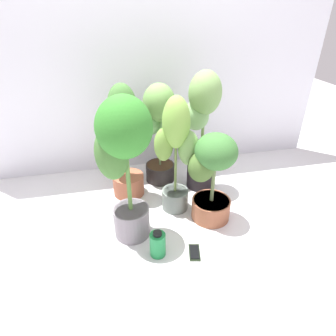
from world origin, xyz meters
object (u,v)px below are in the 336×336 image
(potted_plant_back_left, at_px, (125,139))
(potted_plant_front_left, at_px, (123,154))
(potted_plant_front_right, at_px, (212,174))
(potted_plant_back_center, at_px, (160,127))
(potted_plant_back_right, at_px, (202,122))
(cell_phone, at_px, (194,252))
(nutrient_bottle, at_px, (158,244))
(potted_plant_center, at_px, (177,149))

(potted_plant_back_left, bearing_deg, potted_plant_front_left, -94.53)
(potted_plant_front_right, distance_m, potted_plant_back_center, 0.65)
(potted_plant_back_right, bearing_deg, potted_plant_front_left, -143.49)
(potted_plant_back_center, distance_m, cell_phone, 1.04)
(potted_plant_back_right, height_order, nutrient_bottle, potted_plant_back_right)
(potted_plant_front_left, relative_size, cell_phone, 6.19)
(nutrient_bottle, bearing_deg, potted_plant_back_center, 77.91)
(potted_plant_back_center, xyz_separation_m, nutrient_bottle, (-0.19, -0.87, -0.42))
(nutrient_bottle, bearing_deg, potted_plant_back_right, 55.42)
(potted_plant_center, bearing_deg, potted_plant_back_center, 94.89)
(potted_plant_center, distance_m, nutrient_bottle, 0.65)
(potted_plant_back_left, xyz_separation_m, potted_plant_center, (0.34, -0.27, 0.01))
(potted_plant_center, bearing_deg, potted_plant_back_right, 44.87)
(potted_plant_back_center, relative_size, potted_plant_front_left, 0.89)
(potted_plant_front_left, relative_size, nutrient_bottle, 5.33)
(potted_plant_back_right, relative_size, nutrient_bottle, 5.39)
(potted_plant_back_center, xyz_separation_m, cell_phone, (0.04, -0.91, -0.50))
(potted_plant_front_right, xyz_separation_m, potted_plant_back_left, (-0.55, 0.43, 0.12))
(potted_plant_front_left, distance_m, nutrient_bottle, 0.60)
(potted_plant_back_right, bearing_deg, potted_plant_center, -135.13)
(potted_plant_front_left, bearing_deg, potted_plant_front_right, 4.92)
(nutrient_bottle, bearing_deg, cell_phone, -10.17)
(potted_plant_back_center, distance_m, potted_plant_front_left, 0.73)
(potted_plant_back_center, distance_m, potted_plant_back_left, 0.34)
(potted_plant_back_center, bearing_deg, potted_plant_back_right, -29.13)
(potted_plant_center, relative_size, nutrient_bottle, 4.86)
(potted_plant_front_right, distance_m, potted_plant_front_left, 0.63)
(cell_phone, relative_size, nutrient_bottle, 0.86)
(potted_plant_front_left, height_order, cell_phone, potted_plant_front_left)
(potted_plant_front_right, bearing_deg, potted_plant_center, 142.21)
(potted_plant_front_left, bearing_deg, potted_plant_back_center, 61.97)
(cell_phone, bearing_deg, potted_plant_front_left, -22.63)
(cell_phone, bearing_deg, potted_plant_front_right, -109.31)
(potted_plant_back_right, height_order, cell_phone, potted_plant_back_right)
(potted_plant_front_right, height_order, potted_plant_back_right, potted_plant_back_right)
(potted_plant_front_left, xyz_separation_m, nutrient_bottle, (0.15, -0.23, -0.53))
(potted_plant_back_right, relative_size, cell_phone, 6.26)
(potted_plant_back_right, bearing_deg, nutrient_bottle, -124.58)
(potted_plant_back_left, relative_size, potted_plant_center, 1.03)
(potted_plant_front_right, xyz_separation_m, potted_plant_back_center, (-0.24, 0.59, 0.14))
(potted_plant_center, bearing_deg, potted_plant_back_left, 141.27)
(potted_plant_back_center, xyz_separation_m, potted_plant_center, (0.04, -0.43, -0.01))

